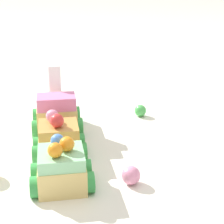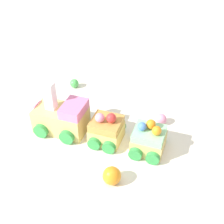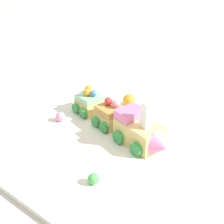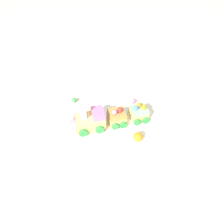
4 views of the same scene
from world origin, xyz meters
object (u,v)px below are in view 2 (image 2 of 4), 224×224
(gumball_green, at_px, (74,83))
(gumball_pink, at_px, (161,119))
(gumball_orange, at_px, (112,176))
(cake_train_locomotive, at_px, (57,117))
(cake_car_caramel, at_px, (106,130))
(cake_car_mint, at_px, (149,140))

(gumball_green, relative_size, gumball_pink, 0.92)
(gumball_orange, relative_size, gumball_pink, 1.37)
(gumball_orange, bearing_deg, gumball_pink, -116.89)
(cake_train_locomotive, distance_m, gumball_orange, 0.17)
(cake_train_locomotive, xyz_separation_m, cake_car_caramel, (-0.10, 0.02, -0.01))
(cake_car_mint, height_order, gumball_pink, cake_car_mint)
(gumball_green, bearing_deg, cake_car_mint, 133.07)
(cake_train_locomotive, bearing_deg, cake_car_caramel, 179.85)
(cake_train_locomotive, relative_size, gumball_green, 6.48)
(cake_car_mint, bearing_deg, gumball_green, -34.22)
(cake_car_mint, xyz_separation_m, gumball_pink, (-0.02, -0.08, -0.01))
(gumball_green, xyz_separation_m, gumball_pink, (-0.20, 0.11, 0.00))
(cake_train_locomotive, height_order, cake_car_mint, cake_train_locomotive)
(cake_car_mint, bearing_deg, gumball_orange, 68.24)
(cake_car_caramel, relative_size, gumball_pink, 3.63)
(gumball_pink, bearing_deg, cake_train_locomotive, 10.26)
(gumball_green, bearing_deg, gumball_pink, 150.78)
(cake_train_locomotive, xyz_separation_m, gumball_green, (-0.00, -0.15, -0.02))
(cake_car_mint, bearing_deg, gumball_pink, -94.65)
(gumball_orange, xyz_separation_m, gumball_pink, (-0.08, -0.16, -0.00))
(gumball_green, bearing_deg, cake_car_caramel, 119.77)
(cake_train_locomotive, distance_m, gumball_pink, 0.21)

